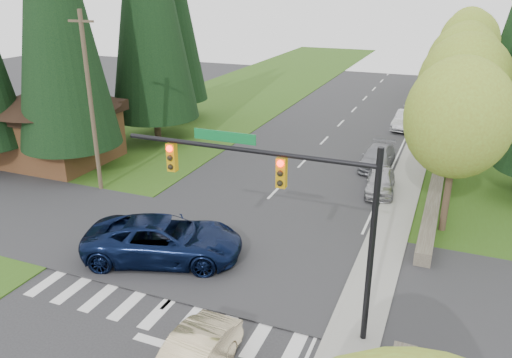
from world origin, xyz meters
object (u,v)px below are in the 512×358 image
Objects in this scene: parked_car_a at (380,181)px; parked_car_d at (415,108)px; parked_car_e at (426,86)px; parked_car_b at (378,157)px; parked_car_c at (406,120)px; suv_navy at (164,240)px.

parked_car_a is 0.86× the size of parked_car_d.
parked_car_d is 11.46m from parked_car_e.
parked_car_c is at bearing 87.80° from parked_car_b.
parked_car_d reaches higher than parked_car_c.
parked_car_e is (0.26, 16.14, -0.02)m from parked_car_c.
parked_car_e is (7.41, 41.80, -0.22)m from suv_navy.
parked_car_a is 0.90× the size of parked_car_c.
parked_car_d is at bearing 91.96° from parked_car_c.
parked_car_b is 0.92× the size of parked_car_e.
parked_car_b is 26.44m from parked_car_e.
parked_car_d is (0.26, 4.68, 0.06)m from parked_car_c.
suv_navy is at bearing -130.02° from parked_car_a.
parked_car_e is (0.86, 26.43, 0.06)m from parked_car_b.
suv_navy is 31.24m from parked_car_d.
parked_car_e is at bearing 94.25° from parked_car_c.
suv_navy reaches higher than parked_car_b.
parked_car_b is at bearing -41.45° from suv_navy.
parked_car_b is at bearing -88.13° from parked_car_c.
parked_car_b is 1.02× the size of parked_car_c.
suv_navy is 16.71m from parked_car_b.
parked_car_a is at bearing -77.49° from parked_car_b.
parked_car_b is 0.98× the size of parked_car_d.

